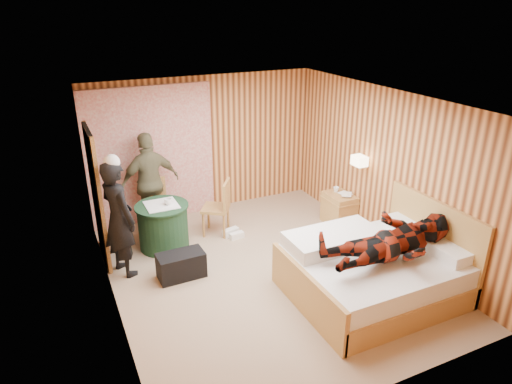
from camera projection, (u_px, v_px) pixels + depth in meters
name	position (u px, v px, depth m)	size (l,w,h in m)	color
floor	(264.00, 271.00, 6.71)	(4.20, 5.00, 0.01)	tan
ceiling	(266.00, 102.00, 5.75)	(4.20, 5.00, 0.01)	white
wall_back	(205.00, 145.00, 8.32)	(4.20, 0.02, 2.50)	#F3A85D
wall_left	(106.00, 222.00, 5.41)	(0.02, 5.00, 2.50)	#F3A85D
wall_right	(387.00, 171.00, 7.05)	(0.02, 5.00, 2.50)	#F3A85D
curtain	(151.00, 156.00, 7.89)	(2.20, 0.08, 2.40)	silver
doorway	(97.00, 197.00, 6.68)	(0.06, 0.90, 2.05)	black
wall_lamp	(360.00, 161.00, 7.34)	(0.26, 0.24, 0.16)	gold
bed	(375.00, 270.00, 6.10)	(2.18, 1.72, 1.18)	tan
nightstand	(339.00, 209.00, 8.04)	(0.43, 0.59, 0.57)	tan
round_table	(163.00, 226.00, 7.25)	(0.84, 0.84, 0.74)	#1F4426
chair_far	(154.00, 201.00, 7.75)	(0.52, 0.52, 0.93)	tan
chair_near	(220.00, 204.00, 7.60)	(0.60, 0.60, 0.95)	tan
duffel_bag	(181.00, 265.00, 6.51)	(0.66, 0.35, 0.37)	black
sneaker_left	(231.00, 232.00, 7.72)	(0.28, 0.11, 0.12)	white
sneaker_right	(237.00, 236.00, 7.62)	(0.24, 0.10, 0.11)	white
woman_standing	(119.00, 219.00, 6.38)	(0.63, 0.41, 1.72)	black
man_at_table	(150.00, 183.00, 7.65)	(1.01, 0.42, 1.72)	#6F6B4A
man_on_bed	(395.00, 232.00, 5.66)	(1.77, 0.67, 0.86)	maroon
book_lower	(342.00, 195.00, 7.89)	(0.17, 0.22, 0.02)	white
book_upper	(342.00, 194.00, 7.88)	(0.16, 0.22, 0.02)	white
cup_nightstand	(336.00, 189.00, 8.02)	(0.10, 0.10, 0.09)	white
cup_table	(168.00, 202.00, 7.09)	(0.12, 0.12, 0.10)	white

